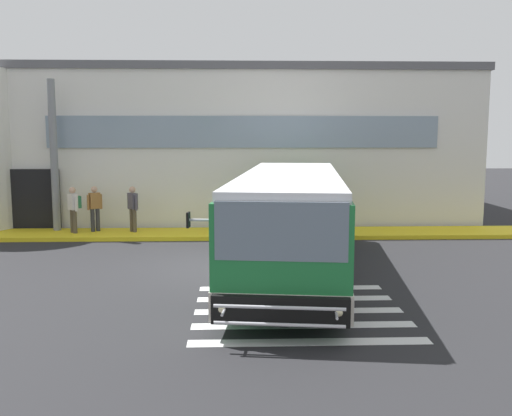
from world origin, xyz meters
TOP-DOWN VIEW (x-y plane):
  - ground_plane at (0.00, 0.00)m, footprint 80.00×90.00m
  - bay_paint_stripes at (2.00, -4.20)m, footprint 4.40×3.96m
  - terminal_building at (-0.68, 11.62)m, footprint 22.68×13.80m
  - boarding_curb at (0.00, 4.80)m, footprint 24.88×2.00m
  - entry_support_column at (-6.02, 5.40)m, footprint 0.28×0.28m
  - bus_main_foreground at (2.14, -0.83)m, footprint 4.32×11.24m
  - passenger_near_column at (-5.20, 4.78)m, footprint 0.51×0.52m
  - passenger_by_doorway at (-4.52, 5.08)m, footprint 0.48×0.41m
  - passenger_at_curb_edge at (-3.10, 4.93)m, footprint 0.42×0.47m
  - safety_bollard_yellow at (0.52, 3.60)m, footprint 0.18×0.18m

SIDE VIEW (x-z plane):
  - ground_plane at x=0.00m, z-range -0.02..0.00m
  - bay_paint_stripes at x=2.00m, z-range 0.00..0.01m
  - boarding_curb at x=0.00m, z-range 0.00..0.15m
  - safety_bollard_yellow at x=0.52m, z-range 0.00..0.90m
  - passenger_by_doorway at x=-4.52m, z-range 0.24..1.92m
  - passenger_at_curb_edge at x=-3.10m, z-range 0.24..1.92m
  - passenger_near_column at x=-5.20m, z-range 0.28..1.95m
  - bus_main_foreground at x=2.14m, z-range -0.02..2.68m
  - entry_support_column at x=-6.02m, z-range 0.15..5.71m
  - terminal_building at x=-0.68m, z-range -0.01..6.44m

